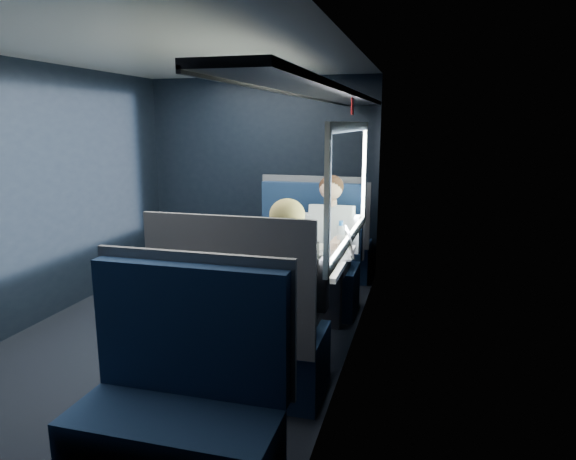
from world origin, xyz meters
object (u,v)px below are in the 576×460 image
(laptop, at_px, (342,249))
(seat_bay_near, at_px, (305,265))
(cup, at_px, (343,242))
(table, at_px, (304,266))
(woman, at_px, (289,286))
(seat_row_back, at_px, (179,415))
(man, at_px, (329,241))
(seat_row_front, at_px, (325,245))
(seat_bay_far, at_px, (245,338))
(bottle_small, at_px, (341,236))

(laptop, bearing_deg, seat_bay_near, 121.25)
(cup, bearing_deg, laptop, -82.66)
(table, distance_m, woman, 0.71)
(seat_row_back, xyz_separation_m, woman, (0.25, 1.09, 0.32))
(man, distance_m, woman, 1.41)
(seat_row_back, height_order, man, man)
(man, bearing_deg, cup, -59.00)
(man, height_order, laptop, man)
(table, xyz_separation_m, seat_row_front, (-0.18, 1.80, -0.25))
(woman, xyz_separation_m, cup, (0.17, 1.12, 0.06))
(seat_bay_far, relative_size, bottle_small, 5.49)
(seat_bay_near, relative_size, woman, 0.95)
(seat_row_front, xyz_separation_m, man, (0.25, -1.10, 0.31))
(table, height_order, seat_bay_near, seat_bay_near)
(table, bearing_deg, seat_bay_far, -101.78)
(seat_row_back, bearing_deg, laptop, 76.13)
(man, xyz_separation_m, bottle_small, (0.15, -0.30, 0.12))
(seat_bay_near, bearing_deg, bottle_small, -48.83)
(seat_row_front, distance_m, cup, 1.50)
(man, relative_size, laptop, 3.69)
(seat_row_front, relative_size, man, 0.88)
(seat_row_front, xyz_separation_m, seat_row_back, (0.00, -3.59, 0.00))
(seat_bay_near, relative_size, laptop, 3.51)
(seat_bay_far, distance_m, man, 1.62)
(table, relative_size, woman, 0.76)
(seat_row_front, height_order, seat_row_back, same)
(seat_bay_near, height_order, laptop, seat_bay_near)
(seat_bay_far, height_order, woman, woman)
(seat_bay_far, bearing_deg, woman, 33.82)
(seat_bay_far, bearing_deg, cup, 71.84)
(seat_row_front, distance_m, seat_row_back, 3.59)
(table, bearing_deg, cup, 59.81)
(seat_bay_near, xyz_separation_m, seat_bay_far, (0.01, -1.74, -0.01))
(woman, bearing_deg, seat_bay_near, 99.42)
(laptop, bearing_deg, seat_row_back, -103.87)
(seat_bay_near, distance_m, seat_bay_far, 1.74)
(table, height_order, man, man)
(seat_bay_near, relative_size, seat_row_front, 1.09)
(man, xyz_separation_m, woman, (0.00, -1.41, 0.01))
(seat_row_front, xyz_separation_m, laptop, (0.46, -1.71, 0.39))
(seat_row_back, height_order, woman, woman)
(seat_bay_near, relative_size, seat_row_back, 1.09)
(laptop, bearing_deg, woman, -105.14)
(seat_bay_near, height_order, seat_row_front, seat_bay_near)
(laptop, height_order, cup, laptop)
(man, height_order, cup, man)
(cup, bearing_deg, man, 121.00)
(seat_row_back, relative_size, woman, 0.88)
(seat_row_back, height_order, cup, seat_row_back)
(table, relative_size, seat_bay_far, 0.79)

